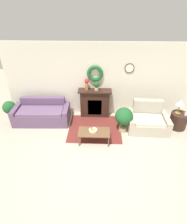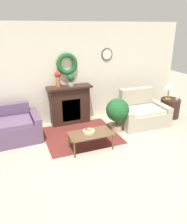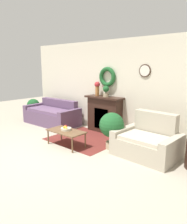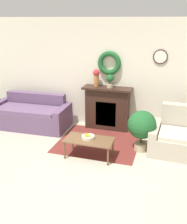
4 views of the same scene
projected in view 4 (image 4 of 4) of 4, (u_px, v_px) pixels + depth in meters
name	position (u px, v px, depth m)	size (l,w,h in m)	color
ground_plane	(77.00, 183.00, 4.48)	(16.00, 16.00, 0.00)	#ADA38E
floor_rug	(99.00, 142.00, 5.98)	(1.80, 1.61, 0.01)	maroon
wall_back	(114.00, 74.00, 6.46)	(6.80, 0.19, 2.70)	beige
fireplace	(107.00, 108.00, 6.58)	(1.21, 0.41, 1.08)	#331E16
couch_left	(31.00, 115.00, 6.78)	(2.00, 1.00, 0.81)	#604766
loveseat_right	(183.00, 138.00, 5.45)	(1.37, 1.02, 0.94)	#B2A893
coffee_table	(89.00, 141.00, 5.23)	(0.97, 0.51, 0.39)	brown
fruit_bowl	(88.00, 136.00, 5.24)	(0.26, 0.26, 0.12)	beige
vase_on_mantel_left	(96.00, 76.00, 6.40)	(0.17, 0.17, 0.42)	#AD6B38
potted_plant_on_mantel	(110.00, 80.00, 6.31)	(0.19, 0.19, 0.32)	tan
potted_plant_floor_by_loveseat	(142.00, 126.00, 5.43)	(0.60, 0.60, 0.89)	tan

